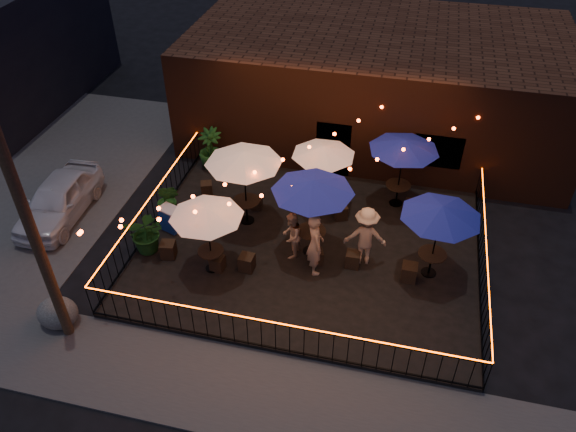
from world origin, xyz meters
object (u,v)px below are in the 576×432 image
Objects in this scene: cafe_table_3 at (324,151)px; utility_pole at (25,212)px; cafe_table_0 at (206,213)px; cooler at (170,219)px; cafe_table_4 at (441,213)px; boulder at (58,313)px; cafe_table_5 at (404,146)px; cafe_table_2 at (313,187)px; cafe_table_1 at (244,158)px.

utility_pole is at bearing -128.28° from cafe_table_3.
cafe_table_0 is 2.84m from cooler.
cafe_table_4 is at bearing 11.79° from cafe_table_0.
boulder is at bearing -131.36° from cafe_table_3.
cafe_table_0 is at bearing -138.15° from cafe_table_5.
cafe_table_2 is 2.63× the size of boulder.
utility_pole is 5.68m from cooler.
cafe_table_0 reaches higher than cooler.
cafe_table_0 is 2.40m from cafe_table_1.
cafe_table_0 is 0.93× the size of cafe_table_4.
boulder is (-9.39, -4.03, -1.98)m from cafe_table_4.
cafe_table_2 is (2.28, -0.96, 0.00)m from cafe_table_1.
cooler is at bearing -156.43° from cafe_table_1.
cafe_table_1 is 2.47m from cafe_table_2.
cafe_table_0 is 6.24m from cafe_table_4.
cafe_table_3 reaches higher than cooler.
cooler is at bearing 180.00° from cafe_table_2.
utility_pole is 2.57× the size of cafe_table_1.
cafe_table_3 is (2.14, 1.43, -0.32)m from cafe_table_1.
utility_pole reaches higher than cafe_table_4.
utility_pole is at bearing -154.52° from cafe_table_4.
cafe_table_2 is 1.01× the size of cafe_table_5.
cooler is (-6.75, -2.99, -1.82)m from cafe_table_5.
cafe_table_3 is at bearing 49.09° from cooler.
cafe_table_5 reaches higher than cafe_table_0.
utility_pole is at bearing -83.02° from cooler.
cooler is at bearing -156.12° from cafe_table_5.
cafe_table_1 is at bearing -155.97° from cafe_table_5.
cafe_table_2 is at bearing 20.19° from cooler.
boulder is (-8.18, -7.14, -2.00)m from cafe_table_5.
cafe_table_0 is at bearing -168.21° from cafe_table_4.
cafe_table_0 reaches higher than cafe_table_3.
cafe_table_5 reaches higher than cooler.
cafe_table_1 is 1.20× the size of cafe_table_2.
boulder is at bearing -156.77° from cafe_table_4.
cafe_table_0 is 4.66m from boulder.
boulder is at bearing -138.87° from cafe_table_5.
cafe_table_5 is (2.42, 0.60, 0.19)m from cafe_table_3.
utility_pole is at bearing -33.06° from boulder.
cafe_table_5 is 11.04m from boulder.
cooler is 4.40m from boulder.
cafe_table_2 reaches higher than cafe_table_3.
cafe_table_4 is 3.40× the size of cooler.
cafe_table_4 is 8.16m from cooler.
cafe_table_4 is at bearing 25.48° from utility_pole.
utility_pole is 7.21m from cafe_table_2.
cafe_table_3 reaches higher than boulder.
utility_pole is 6.43m from cafe_table_1.
cafe_table_2 is 3.15× the size of cooler.
cooler is 0.84× the size of boulder.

